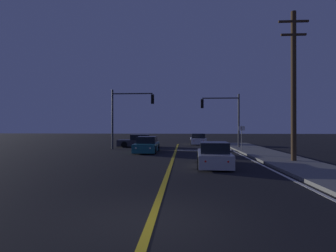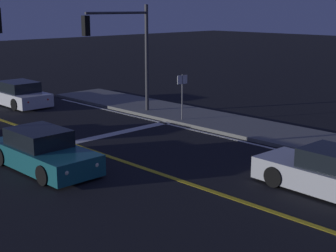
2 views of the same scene
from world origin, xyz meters
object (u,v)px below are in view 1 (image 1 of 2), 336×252
(car_parked_curb_white, at_px, (198,140))
(street_sign_corner, at_px, (242,134))
(car_distant_tail_charcoal, at_px, (138,142))
(utility_pole_right, at_px, (294,84))
(traffic_signal_near_right, at_px, (225,112))
(traffic_signal_far_left, at_px, (127,109))
(car_far_approaching_silver, at_px, (214,156))
(car_side_waiting_teal, at_px, (147,145))

(car_parked_curb_white, xyz_separation_m, street_sign_corner, (3.43, -9.45, 0.97))
(car_distant_tail_charcoal, xyz_separation_m, utility_pole_right, (11.50, -12.30, 4.16))
(traffic_signal_near_right, relative_size, street_sign_corner, 2.39)
(car_distant_tail_charcoal, bearing_deg, traffic_signal_near_right, -102.16)
(traffic_signal_far_left, xyz_separation_m, street_sign_corner, (10.69, -1.40, -2.34))
(car_far_approaching_silver, distance_m, car_distant_tail_charcoal, 15.31)
(car_parked_curb_white, relative_size, street_sign_corner, 2.04)
(traffic_signal_far_left, height_order, street_sign_corner, traffic_signal_far_left)
(car_parked_curb_white, xyz_separation_m, utility_pole_right, (4.83, -17.45, 4.16))
(car_parked_curb_white, bearing_deg, car_distant_tail_charcoal, -141.97)
(car_side_waiting_teal, relative_size, utility_pole_right, 0.50)
(utility_pole_right, bearing_deg, traffic_signal_near_right, 103.12)
(car_far_approaching_silver, distance_m, street_sign_corner, 10.20)
(car_parked_curb_white, distance_m, traffic_signal_near_right, 7.68)
(car_side_waiting_teal, bearing_deg, car_distant_tail_charcoal, -73.81)
(car_far_approaching_silver, bearing_deg, utility_pole_right, 19.69)
(car_far_approaching_silver, xyz_separation_m, car_side_waiting_teal, (-4.84, 7.96, 0.00))
(traffic_signal_far_left, bearing_deg, car_far_approaching_silver, -56.77)
(car_distant_tail_charcoal, height_order, car_side_waiting_teal, same)
(car_parked_curb_white, bearing_deg, car_far_approaching_silver, -89.90)
(car_parked_curb_white, xyz_separation_m, traffic_signal_far_left, (-7.26, -8.05, 3.31))
(car_far_approaching_silver, xyz_separation_m, street_sign_corner, (3.53, 9.52, 0.97))
(utility_pole_right, xyz_separation_m, street_sign_corner, (-1.40, 7.99, -3.20))
(car_side_waiting_teal, relative_size, traffic_signal_near_right, 0.83)
(traffic_signal_far_left, distance_m, utility_pole_right, 15.33)
(traffic_signal_near_right, bearing_deg, car_parked_curb_white, -70.82)
(car_far_approaching_silver, xyz_separation_m, traffic_signal_near_right, (2.42, 12.32, 3.07))
(car_parked_curb_white, bearing_deg, traffic_signal_far_left, -131.61)
(traffic_signal_far_left, xyz_separation_m, utility_pole_right, (12.09, -9.39, 0.86))
(traffic_signal_far_left, bearing_deg, street_sign_corner, -7.46)
(car_distant_tail_charcoal, relative_size, street_sign_corner, 1.90)
(car_distant_tail_charcoal, bearing_deg, street_sign_corner, -115.72)
(car_far_approaching_silver, height_order, utility_pole_right, utility_pole_right)
(car_far_approaching_silver, height_order, street_sign_corner, street_sign_corner)
(car_far_approaching_silver, height_order, car_distant_tail_charcoal, same)
(car_side_waiting_teal, distance_m, utility_pole_right, 12.42)
(utility_pole_right, bearing_deg, traffic_signal_far_left, 142.14)
(car_distant_tail_charcoal, relative_size, utility_pole_right, 0.48)
(traffic_signal_far_left, bearing_deg, car_distant_tail_charcoal, 78.70)
(car_side_waiting_teal, xyz_separation_m, traffic_signal_far_left, (-2.31, 2.97, 3.31))
(car_distant_tail_charcoal, xyz_separation_m, street_sign_corner, (10.10, -4.31, 0.97))
(traffic_signal_near_right, bearing_deg, utility_pole_right, 103.12)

